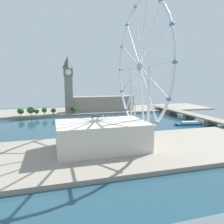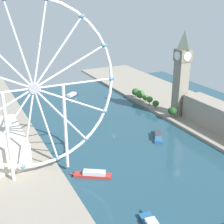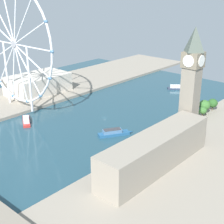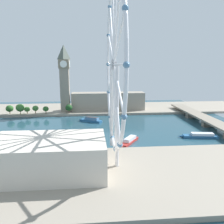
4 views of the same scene
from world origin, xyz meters
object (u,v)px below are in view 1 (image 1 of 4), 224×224
at_px(clock_tower, 68,84).
at_px(riverside_hall, 102,135).
at_px(tour_boat_0, 189,123).
at_px(tour_boat_1, 141,128).
at_px(ferris_wheel, 140,68).
at_px(parliament_block, 104,103).
at_px(tour_boat_2, 97,117).
at_px(river_bridge, 189,114).

height_order(clock_tower, riverside_hall, clock_tower).
bearing_deg(tour_boat_0, tour_boat_1, 16.09).
bearing_deg(clock_tower, tour_boat_1, 27.33).
bearing_deg(ferris_wheel, riverside_hall, -58.53).
bearing_deg(tour_boat_0, parliament_block, -51.00).
bearing_deg(tour_boat_2, river_bridge, -163.40).
relative_size(tour_boat_0, tour_boat_2, 1.27).
relative_size(ferris_wheel, river_bridge, 0.60).
bearing_deg(clock_tower, riverside_hall, 2.75).
distance_m(parliament_block, ferris_wheel, 183.04).
xyz_separation_m(clock_tower, ferris_wheel, (165.78, 51.49, 17.20)).
height_order(ferris_wheel, river_bridge, ferris_wheel).
relative_size(riverside_hall, tour_boat_0, 1.82).
height_order(clock_tower, tour_boat_1, clock_tower).
bearing_deg(tour_boat_2, tour_boat_0, 175.88).
height_order(clock_tower, parliament_block, clock_tower).
bearing_deg(river_bridge, ferris_wheel, -54.76).
xyz_separation_m(clock_tower, parliament_block, (-9.57, 60.00, -34.59)).
height_order(parliament_block, tour_boat_2, parliament_block).
bearing_deg(ferris_wheel, clock_tower, -162.74).
height_order(riverside_hall, tour_boat_1, riverside_hall).
distance_m(parliament_block, tour_boat_2, 66.92).
distance_m(riverside_hall, tour_boat_0, 145.78).
height_order(riverside_hall, tour_boat_2, riverside_hall).
bearing_deg(riverside_hall, clock_tower, -177.25).
xyz_separation_m(ferris_wheel, tour_boat_1, (-33.47, 16.87, -65.33)).
xyz_separation_m(tour_boat_0, tour_boat_1, (8.87, -69.14, -0.01)).
distance_m(parliament_block, tour_boat_0, 154.54).
distance_m(parliament_block, tour_boat_1, 142.78).
height_order(parliament_block, riverside_hall, parliament_block).
bearing_deg(ferris_wheel, tour_boat_1, 153.24).
height_order(river_bridge, tour_boat_0, river_bridge).
bearing_deg(clock_tower, ferris_wheel, 17.26).
relative_size(parliament_block, tour_boat_2, 3.49).
relative_size(riverside_hall, river_bridge, 0.33).
relative_size(ferris_wheel, tour_boat_1, 4.20).
distance_m(parliament_block, river_bridge, 142.27).
xyz_separation_m(parliament_block, tour_boat_0, (133.01, 77.50, -13.53)).
xyz_separation_m(ferris_wheel, tour_boat_2, (-114.71, -16.57, -64.89)).
distance_m(riverside_hall, tour_boat_1, 84.61).
relative_size(ferris_wheel, riverside_hall, 1.80).
xyz_separation_m(tour_boat_1, tour_boat_2, (-81.25, -33.45, 0.44)).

